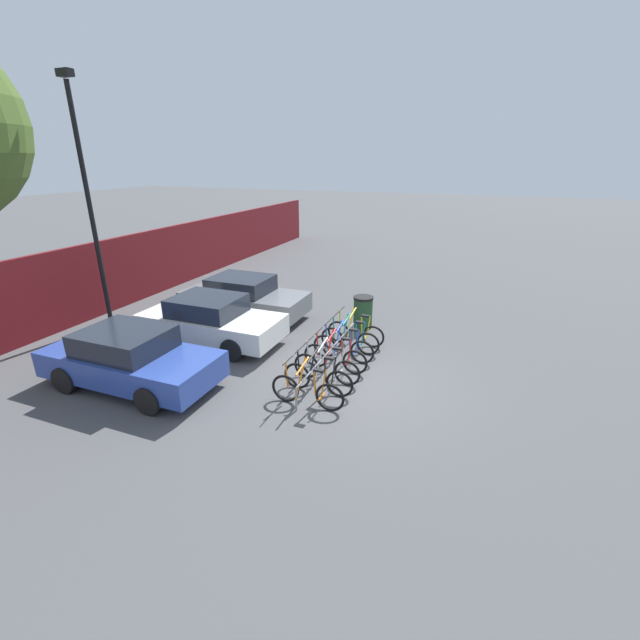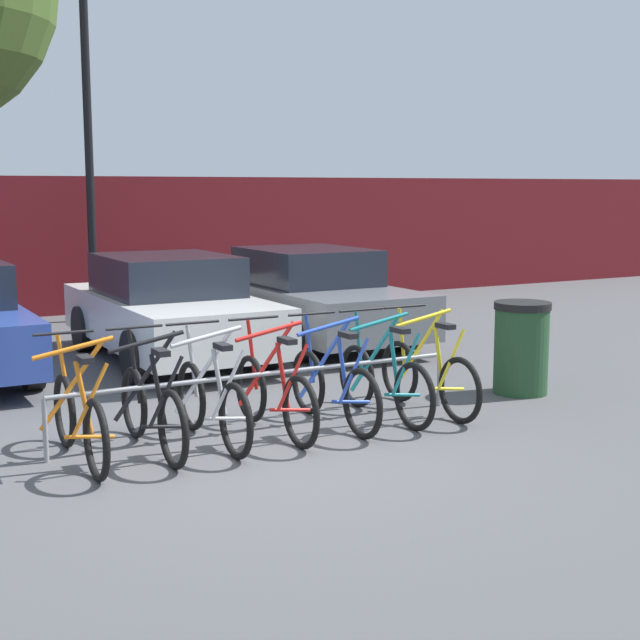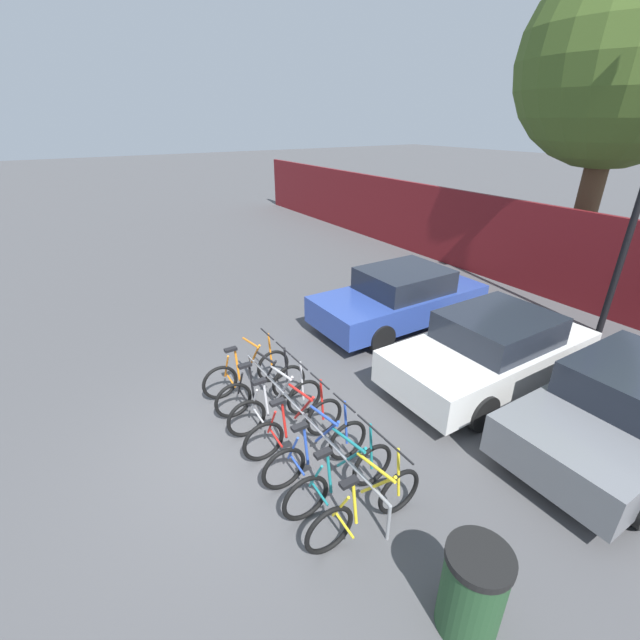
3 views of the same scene
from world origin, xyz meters
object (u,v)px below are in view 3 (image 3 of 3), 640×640
Objects in this scene: bicycle_orange at (247,372)px; tree_behind_hoarding at (625,62)px; bike_rack at (303,416)px; car_grey at (630,409)px; car_white at (491,350)px; bicycle_black at (262,388)px; bicycle_blue at (317,451)px; bicycle_teal at (341,478)px; bicycle_red at (295,426)px; bicycle_silver at (277,405)px; trash_bin at (472,591)px; bicycle_yellow at (366,507)px; car_blue at (400,298)px.

bicycle_orange is 0.20× the size of tree_behind_hoarding.
car_grey is at bearing 56.83° from bike_rack.
car_white is at bearing 59.41° from bicycle_orange.
bike_rack is at bearing 10.38° from bicycle_black.
bicycle_blue is 1.00× the size of bicycle_teal.
bicycle_orange is at bearing -176.98° from bicycle_black.
bicycle_black is 1.00× the size of bicycle_red.
bicycle_teal is (0.58, 0.00, 0.00)m from bicycle_blue.
bicycle_silver is 1.00× the size of bicycle_teal.
car_white is (-0.84, 3.97, 0.31)m from bicycle_teal.
trash_bin is (2.78, -3.79, -0.17)m from car_white.
bicycle_silver and bicycle_red have the same top height.
car_white is (1.00, 3.97, 0.31)m from bicycle_silver.
bicycle_silver is (0.56, 0.00, 0.00)m from bicycle_black.
bicycle_blue is at bearing -175.73° from trash_bin.
bicycle_yellow is at bearing -1.81° from bicycle_orange.
bicycle_red is at bearing -59.99° from car_blue.
bicycle_orange is 1.00× the size of bicycle_silver.
car_white is 0.98× the size of car_grey.
bicycle_orange is 1.66× the size of trash_bin.
bicycle_teal is at bearing -49.18° from car_blue.
car_blue is (-2.45, 4.25, 0.31)m from bicycle_red.
bicycle_silver is at bearing -1.81° from bicycle_orange.
bicycle_black and bicycle_red have the same top height.
bicycle_blue is at bearing 1.29° from bicycle_red.
tree_behind_hoarding is (-2.35, 6.80, 5.18)m from car_white.
bike_rack is 2.40× the size of bicycle_teal.
tree_behind_hoarding reaches higher than bicycle_silver.
bicycle_silver is at bearing -176.36° from bicycle_yellow.
bicycle_yellow is at bearing -4.78° from bike_rack.
bicycle_blue is at bearing -12.65° from bike_rack.
bicycle_teal is 5.62m from car_blue.
car_white is at bearing 83.98° from bike_rack.
bicycle_orange is 2.44m from bicycle_blue.
bicycle_black and bicycle_yellow have the same top height.
bicycle_yellow is 1.66× the size of trash_bin.
bicycle_yellow is at bearing -172.35° from trash_bin.
bicycle_blue is at bearing -1.81° from bicycle_orange.
car_white is (1.55, 3.97, 0.31)m from bicycle_black.
bicycle_black is at bearing -178.71° from bicycle_red.
tree_behind_hoarding is (0.48, 6.53, 5.18)m from car_blue.
bicycle_blue is at bearing -53.96° from car_blue.
bicycle_teal is at bearing -174.46° from trash_bin.
car_blue reaches higher than trash_bin.
bicycle_silver is 0.20× the size of tree_behind_hoarding.
trash_bin is at bearing 7.07° from bicycle_teal.
trash_bin is (1.94, 0.19, 0.14)m from bicycle_teal.
tree_behind_hoarding is (-5.13, 10.59, 5.35)m from trash_bin.
tree_behind_hoarding reaches higher than bicycle_yellow.
bicycle_silver is 2.37m from bicycle_yellow.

